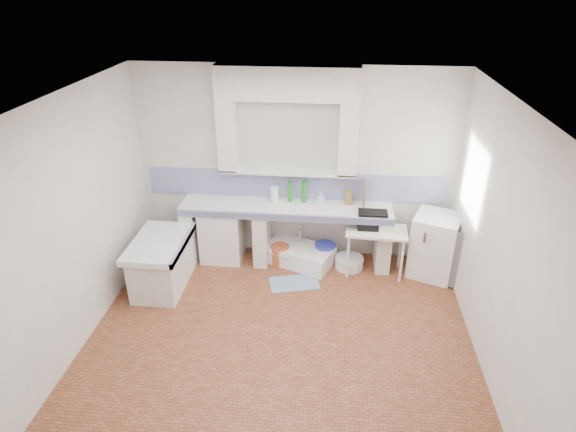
# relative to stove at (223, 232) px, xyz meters

# --- Properties ---
(floor) EXTENTS (4.50, 4.50, 0.00)m
(floor) POSITION_rel_stove_xyz_m (1.04, -1.71, -0.42)
(floor) COLOR brown
(floor) RESTS_ON ground
(ceiling) EXTENTS (4.50, 4.50, 0.00)m
(ceiling) POSITION_rel_stove_xyz_m (1.04, -1.71, 2.38)
(ceiling) COLOR silver
(ceiling) RESTS_ON ground
(wall_back) EXTENTS (4.50, 0.00, 4.50)m
(wall_back) POSITION_rel_stove_xyz_m (1.04, 0.29, 0.98)
(wall_back) COLOR silver
(wall_back) RESTS_ON ground
(wall_front) EXTENTS (4.50, 0.00, 4.50)m
(wall_front) POSITION_rel_stove_xyz_m (1.04, -3.71, 0.98)
(wall_front) COLOR silver
(wall_front) RESTS_ON ground
(wall_left) EXTENTS (0.00, 4.50, 4.50)m
(wall_left) POSITION_rel_stove_xyz_m (-1.21, -1.71, 0.98)
(wall_left) COLOR silver
(wall_left) RESTS_ON ground
(wall_right) EXTENTS (0.00, 4.50, 4.50)m
(wall_right) POSITION_rel_stove_xyz_m (3.29, -1.71, 0.98)
(wall_right) COLOR silver
(wall_right) RESTS_ON ground
(alcove_mass) EXTENTS (1.90, 0.25, 0.45)m
(alcove_mass) POSITION_rel_stove_xyz_m (0.94, 0.16, 2.15)
(alcove_mass) COLOR silver
(alcove_mass) RESTS_ON ground
(window_frame) EXTENTS (0.35, 0.86, 1.06)m
(window_frame) POSITION_rel_stove_xyz_m (3.47, -0.51, 1.18)
(window_frame) COLOR #3D2413
(window_frame) RESTS_ON ground
(lace_valance) EXTENTS (0.01, 0.84, 0.24)m
(lace_valance) POSITION_rel_stove_xyz_m (3.32, -0.51, 1.56)
(lace_valance) COLOR white
(lace_valance) RESTS_ON ground
(counter_slab) EXTENTS (3.00, 0.60, 0.08)m
(counter_slab) POSITION_rel_stove_xyz_m (0.94, -0.01, 0.44)
(counter_slab) COLOR white
(counter_slab) RESTS_ON ground
(counter_lip) EXTENTS (3.00, 0.04, 0.10)m
(counter_lip) POSITION_rel_stove_xyz_m (0.94, -0.29, 0.44)
(counter_lip) COLOR navy
(counter_lip) RESTS_ON ground
(counter_pier_left) EXTENTS (0.20, 0.55, 0.82)m
(counter_pier_left) POSITION_rel_stove_xyz_m (-0.46, -0.01, -0.01)
(counter_pier_left) COLOR silver
(counter_pier_left) RESTS_ON ground
(counter_pier_mid) EXTENTS (0.20, 0.55, 0.82)m
(counter_pier_mid) POSITION_rel_stove_xyz_m (0.59, -0.01, -0.01)
(counter_pier_mid) COLOR silver
(counter_pier_mid) RESTS_ON ground
(counter_pier_right) EXTENTS (0.20, 0.55, 0.82)m
(counter_pier_right) POSITION_rel_stove_xyz_m (2.34, -0.01, -0.01)
(counter_pier_right) COLOR silver
(counter_pier_right) RESTS_ON ground
(peninsula_top) EXTENTS (0.70, 1.10, 0.08)m
(peninsula_top) POSITION_rel_stove_xyz_m (-0.66, -0.81, 0.24)
(peninsula_top) COLOR white
(peninsula_top) RESTS_ON ground
(peninsula_base) EXTENTS (0.60, 1.00, 0.62)m
(peninsula_base) POSITION_rel_stove_xyz_m (-0.66, -0.81, -0.11)
(peninsula_base) COLOR silver
(peninsula_base) RESTS_ON ground
(peninsula_lip) EXTENTS (0.04, 1.10, 0.10)m
(peninsula_lip) POSITION_rel_stove_xyz_m (-0.33, -0.81, 0.24)
(peninsula_lip) COLOR navy
(peninsula_lip) RESTS_ON ground
(backsplash) EXTENTS (4.27, 0.03, 0.40)m
(backsplash) POSITION_rel_stove_xyz_m (1.04, 0.27, 0.68)
(backsplash) COLOR navy
(backsplash) RESTS_ON ground
(stove) EXTENTS (0.60, 0.58, 0.84)m
(stove) POSITION_rel_stove_xyz_m (0.00, 0.00, 0.00)
(stove) COLOR white
(stove) RESTS_ON ground
(sink) EXTENTS (1.10, 0.86, 0.23)m
(sink) POSITION_rel_stove_xyz_m (1.14, -0.06, -0.30)
(sink) COLOR white
(sink) RESTS_ON ground
(side_table) EXTENTS (0.85, 0.51, 0.04)m
(side_table) POSITION_rel_stove_xyz_m (2.22, -0.21, -0.07)
(side_table) COLOR white
(side_table) RESTS_ON ground
(fridge) EXTENTS (0.76, 0.76, 0.91)m
(fridge) POSITION_rel_stove_xyz_m (3.04, -0.15, 0.03)
(fridge) COLOR white
(fridge) RESTS_ON ground
(bucket_red) EXTENTS (0.37, 0.37, 0.27)m
(bucket_red) POSITION_rel_stove_xyz_m (0.86, -0.08, -0.29)
(bucket_red) COLOR #B9502B
(bucket_red) RESTS_ON ground
(bucket_orange) EXTENTS (0.28, 0.28, 0.25)m
(bucket_orange) POSITION_rel_stove_xyz_m (1.09, -0.03, -0.30)
(bucket_orange) COLOR #E44427
(bucket_orange) RESTS_ON ground
(bucket_blue) EXTENTS (0.35, 0.35, 0.30)m
(bucket_blue) POSITION_rel_stove_xyz_m (1.52, -0.00, -0.27)
(bucket_blue) COLOR #2C38B8
(bucket_blue) RESTS_ON ground
(basin_white) EXTENTS (0.48, 0.48, 0.16)m
(basin_white) POSITION_rel_stove_xyz_m (1.88, -0.12, -0.34)
(basin_white) COLOR white
(basin_white) RESTS_ON ground
(water_bottle_a) EXTENTS (0.08, 0.08, 0.27)m
(water_bottle_a) POSITION_rel_stove_xyz_m (1.13, 0.10, -0.29)
(water_bottle_a) COLOR silver
(water_bottle_a) RESTS_ON ground
(water_bottle_b) EXTENTS (0.10, 0.10, 0.28)m
(water_bottle_b) POSITION_rel_stove_xyz_m (1.21, 0.14, -0.28)
(water_bottle_b) COLOR silver
(water_bottle_b) RESTS_ON ground
(black_bag) EXTENTS (0.40, 0.23, 0.25)m
(black_bag) POSITION_rel_stove_xyz_m (2.15, -0.17, 0.40)
(black_bag) COLOR black
(black_bag) RESTS_ON side_table
(green_bottle_a) EXTENTS (0.09, 0.09, 0.31)m
(green_bottle_a) POSITION_rel_stove_xyz_m (0.99, 0.14, 0.64)
(green_bottle_a) COLOR #1E7F20
(green_bottle_a) RESTS_ON counter_slab
(green_bottle_b) EXTENTS (0.09, 0.09, 0.33)m
(green_bottle_b) POSITION_rel_stove_xyz_m (1.19, 0.14, 0.65)
(green_bottle_b) COLOR #1E7F20
(green_bottle_b) RESTS_ON counter_slab
(knife_block) EXTENTS (0.10, 0.08, 0.20)m
(knife_block) POSITION_rel_stove_xyz_m (1.82, 0.14, 0.58)
(knife_block) COLOR olive
(knife_block) RESTS_ON counter_slab
(cutting_board) EXTENTS (0.05, 0.25, 0.34)m
(cutting_board) POSITION_rel_stove_xyz_m (2.05, 0.14, 0.65)
(cutting_board) COLOR olive
(cutting_board) RESTS_ON counter_slab
(paper_towel) EXTENTS (0.13, 0.13, 0.23)m
(paper_towel) POSITION_rel_stove_xyz_m (0.77, 0.11, 0.59)
(paper_towel) COLOR white
(paper_towel) RESTS_ON counter_slab
(soap_bottle) EXTENTS (0.11, 0.11, 0.18)m
(soap_bottle) POSITION_rel_stove_xyz_m (1.44, 0.12, 0.57)
(soap_bottle) COLOR white
(soap_bottle) RESTS_ON counter_slab
(rug) EXTENTS (0.75, 0.54, 0.01)m
(rug) POSITION_rel_stove_xyz_m (1.12, -0.61, -0.41)
(rug) COLOR #2C5688
(rug) RESTS_ON ground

